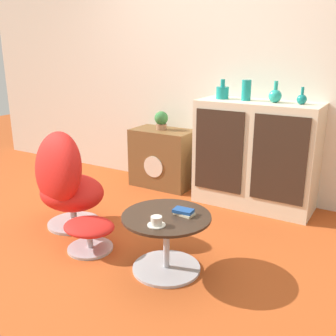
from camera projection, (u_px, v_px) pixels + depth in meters
ground_plane at (116, 245)px, 3.11m from camera, size 12.00×12.00×0.00m
wall_back at (208, 67)px, 4.06m from camera, size 6.40×0.06×2.60m
sideboard at (256, 155)px, 3.76m from camera, size 1.13×0.47×1.02m
tv_console at (163, 158)px, 4.36m from camera, size 0.67×0.40×0.64m
egg_chair at (65, 181)px, 3.31m from camera, size 0.74×0.70×0.87m
ottoman at (89, 230)px, 3.00m from camera, size 0.41×0.35×0.24m
coffee_table at (166, 238)px, 2.70m from camera, size 0.61×0.61×0.41m
vase_leftmost at (222, 92)px, 3.77m from camera, size 0.12×0.12×0.19m
vase_inner_left at (246, 90)px, 3.64m from camera, size 0.09×0.09×0.19m
vase_inner_right at (275, 95)px, 3.52m from camera, size 0.12×0.12×0.19m
vase_rightmost at (302, 99)px, 3.41m from camera, size 0.09×0.09×0.15m
potted_plant at (161, 120)px, 4.25m from camera, size 0.15×0.15×0.20m
teacup at (156, 222)px, 2.50m from camera, size 0.12×0.12×0.06m
book_stack at (184, 212)px, 2.66m from camera, size 0.15×0.10×0.04m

